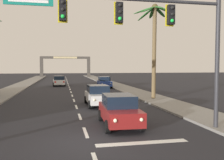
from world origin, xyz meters
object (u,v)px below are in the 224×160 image
sedan_parked_nearest_kerb (104,82)px  sedan_third_in_queue (98,95)px  sedan_oncoming_far (59,81)px  sedan_lead_at_stop_bar (119,110)px  palm_right_second (154,33)px  town_gateway_arch (65,64)px  traffic_signal_mast (154,27)px

sedan_parked_nearest_kerb → sedan_third_in_queue: bearing=-101.4°
sedan_parked_nearest_kerb → sedan_oncoming_far: bearing=144.2°
sedan_lead_at_stop_bar → sedan_third_in_queue: same height
sedan_lead_at_stop_bar → sedan_oncoming_far: same height
sedan_third_in_queue → palm_right_second: (5.84, 2.45, 5.56)m
sedan_lead_at_stop_bar → sedan_parked_nearest_kerb: bearing=82.2°
sedan_third_in_queue → palm_right_second: bearing=22.8°
sedan_oncoming_far → town_gateway_arch: 33.48m
traffic_signal_mast → sedan_lead_at_stop_bar: size_ratio=2.29×
traffic_signal_mast → sedan_third_in_queue: 10.08m
palm_right_second → traffic_signal_mast: bearing=-111.3°
palm_right_second → town_gateway_arch: 53.22m
sedan_lead_at_stop_bar → palm_right_second: size_ratio=0.49×
sedan_third_in_queue → sedan_parked_nearest_kerb: bearing=78.6°
sedan_third_in_queue → sedan_oncoming_far: (-3.41, 21.78, 0.00)m
sedan_third_in_queue → sedan_oncoming_far: size_ratio=0.99×
sedan_oncoming_far → town_gateway_arch: size_ratio=0.31×
traffic_signal_mast → town_gateway_arch: 64.19m
traffic_signal_mast → sedan_lead_at_stop_bar: bearing=122.7°
town_gateway_arch → sedan_lead_at_stop_bar: bearing=-88.2°
sedan_third_in_queue → town_gateway_arch: (-1.82, 55.06, 3.21)m
sedan_oncoming_far → sedan_parked_nearest_kerb: same height
sedan_parked_nearest_kerb → palm_right_second: (2.44, -14.40, 5.56)m
traffic_signal_mast → town_gateway_arch: size_ratio=0.70×
sedan_lead_at_stop_bar → town_gateway_arch: town_gateway_arch is taller
sedan_oncoming_far → sedan_lead_at_stop_bar: bearing=-83.0°
sedan_oncoming_far → palm_right_second: bearing=-64.4°
sedan_oncoming_far → traffic_signal_mast: bearing=-81.2°
sedan_parked_nearest_kerb → town_gateway_arch: bearing=97.8°
traffic_signal_mast → sedan_lead_at_stop_bar: traffic_signal_mast is taller
traffic_signal_mast → sedan_parked_nearest_kerb: size_ratio=2.29×
traffic_signal_mast → sedan_parked_nearest_kerb: 26.32m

